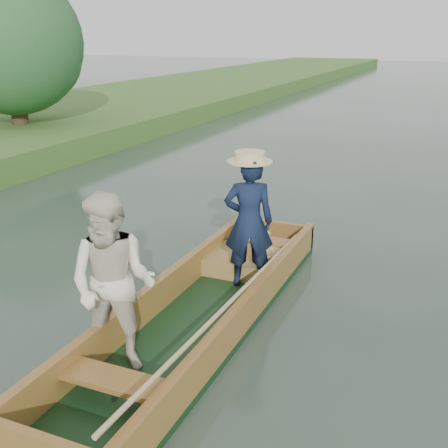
% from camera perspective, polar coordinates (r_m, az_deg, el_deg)
% --- Properties ---
extents(ground, '(120.00, 120.00, 0.00)m').
position_cam_1_polar(ground, '(6.14, -2.26, -10.11)').
color(ground, '#283D30').
rests_on(ground, ground).
extents(punt, '(1.32, 5.00, 1.72)m').
position_cam_1_polar(punt, '(5.81, -3.66, -5.61)').
color(punt, '#133216').
rests_on(punt, ground).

